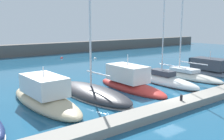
# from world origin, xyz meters

# --- Properties ---
(ground_plane) EXTENTS (120.00, 120.00, 0.00)m
(ground_plane) POSITION_xyz_m (0.00, 0.00, 0.00)
(ground_plane) COLOR #1E567A
(dock_pier) EXTENTS (40.66, 1.65, 0.57)m
(dock_pier) POSITION_xyz_m (0.00, -1.87, 0.29)
(dock_pier) COLOR gray
(dock_pier) RESTS_ON ground_plane
(breakwater_seawall) EXTENTS (108.00, 2.51, 2.35)m
(breakwater_seawall) POSITION_xyz_m (0.00, 37.70, 1.18)
(breakwater_seawall) COLOR #5B5651
(breakwater_seawall) RESTS_ON ground_plane
(motorboat_sand_third) EXTENTS (3.35, 10.33, 3.44)m
(motorboat_sand_third) POSITION_xyz_m (-8.59, 5.16, 0.69)
(motorboat_sand_third) COLOR beige
(motorboat_sand_third) RESTS_ON ground_plane
(sailboat_charcoal_fourth) EXTENTS (3.80, 9.96, 16.85)m
(sailboat_charcoal_fourth) POSITION_xyz_m (-4.23, 4.88, 0.35)
(sailboat_charcoal_fourth) COLOR #2D2D33
(sailboat_charcoal_fourth) RESTS_ON ground_plane
(motorboat_red_fifth) EXTENTS (2.73, 9.02, 3.83)m
(motorboat_red_fifth) POSITION_xyz_m (0.15, 4.92, 0.67)
(motorboat_red_fifth) COLOR #B72D28
(motorboat_red_fifth) RESTS_ON ground_plane
(sailboat_white_sixth) EXTENTS (2.45, 9.16, 16.36)m
(sailboat_white_sixth) POSITION_xyz_m (4.54, 4.36, 0.38)
(sailboat_white_sixth) COLOR white
(sailboat_white_sixth) RESTS_ON ground_plane
(sailboat_ivory_seventh) EXTENTS (2.82, 9.69, 14.64)m
(sailboat_ivory_seventh) POSITION_xyz_m (8.96, 4.83, 0.29)
(sailboat_ivory_seventh) COLOR silver
(sailboat_ivory_seventh) RESTS_ON ground_plane
(motorboat_slate_eighth) EXTENTS (3.15, 10.21, 3.36)m
(motorboat_slate_eighth) POSITION_xyz_m (13.52, 4.88, 0.50)
(motorboat_slate_eighth) COLOR slate
(motorboat_slate_eighth) RESTS_ON ground_plane
(mooring_buoy_red) EXTENTS (0.53, 0.53, 0.53)m
(mooring_buoy_red) POSITION_xyz_m (4.77, 29.64, 0.00)
(mooring_buoy_red) COLOR red
(mooring_buoy_red) RESTS_ON ground_plane
(mooring_buoy_white) EXTENTS (0.59, 0.59, 0.59)m
(mooring_buoy_white) POSITION_xyz_m (9.26, 25.09, 0.00)
(mooring_buoy_white) COLOR white
(mooring_buoy_white) RESTS_ON ground_plane
(dock_bollard) EXTENTS (0.20, 0.20, 0.44)m
(dock_bollard) POSITION_xyz_m (-0.54, -1.87, 0.79)
(dock_bollard) COLOR black
(dock_bollard) RESTS_ON dock_pier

